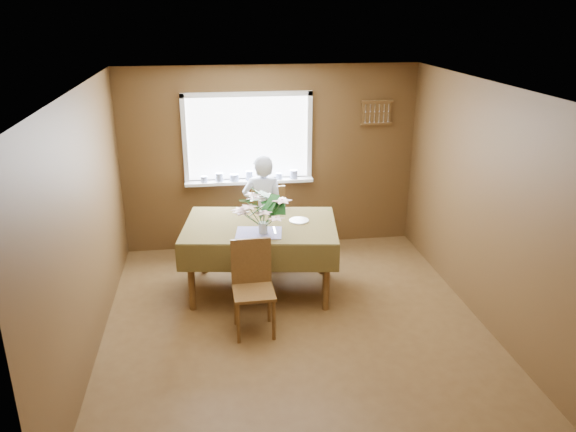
{
  "coord_description": "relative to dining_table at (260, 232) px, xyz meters",
  "views": [
    {
      "loc": [
        -0.81,
        -5.12,
        3.19
      ],
      "look_at": [
        0.0,
        0.55,
        1.05
      ],
      "focal_mm": 35.0,
      "sensor_mm": 36.0,
      "label": 1
    }
  ],
  "objects": [
    {
      "name": "window_assembly",
      "position": [
        -0.02,
        1.32,
        0.6
      ],
      "size": [
        1.72,
        0.2,
        1.22
      ],
      "color": "white",
      "rests_on": "wall_back"
    },
    {
      "name": "spoon_rack",
      "position": [
        1.73,
        1.34,
        1.11
      ],
      "size": [
        0.44,
        0.05,
        0.33
      ],
      "color": "brown",
      "rests_on": "wall_back"
    },
    {
      "name": "wall_right",
      "position": [
        2.28,
        -0.88,
        0.51
      ],
      "size": [
        0.0,
        4.5,
        4.5
      ],
      "primitive_type": "plane",
      "rotation": [
        1.57,
        0.0,
        -1.57
      ],
      "color": "brown",
      "rests_on": "floor"
    },
    {
      "name": "seated_woman",
      "position": [
        0.12,
        0.79,
        -0.01
      ],
      "size": [
        0.6,
        0.46,
        1.46
      ],
      "primitive_type": "imported",
      "rotation": [
        0.0,
        0.0,
        2.93
      ],
      "color": "white",
      "rests_on": "floor"
    },
    {
      "name": "wall_left",
      "position": [
        -1.72,
        -0.88,
        0.51
      ],
      "size": [
        0.0,
        4.5,
        4.5
      ],
      "primitive_type": "plane",
      "rotation": [
        1.57,
        0.0,
        1.57
      ],
      "color": "brown",
      "rests_on": "floor"
    },
    {
      "name": "wall_back",
      "position": [
        0.28,
        1.37,
        0.51
      ],
      "size": [
        4.0,
        0.0,
        4.0
      ],
      "primitive_type": "plane",
      "rotation": [
        1.57,
        0.0,
        0.0
      ],
      "color": "brown",
      "rests_on": "floor"
    },
    {
      "name": "flower_bouquet",
      "position": [
        0.01,
        -0.29,
        0.39
      ],
      "size": [
        0.51,
        0.51,
        0.44
      ],
      "rotation": [
        0.0,
        0.0,
        -0.42
      ],
      "color": "white",
      "rests_on": "dining_table"
    },
    {
      "name": "ceiling",
      "position": [
        0.28,
        -0.88,
        1.76
      ],
      "size": [
        4.5,
        4.5,
        0.0
      ],
      "primitive_type": "plane",
      "rotation": [
        3.14,
        0.0,
        0.0
      ],
      "color": "white",
      "rests_on": "wall_back"
    },
    {
      "name": "table_knife",
      "position": [
        0.14,
        -0.23,
        0.11
      ],
      "size": [
        0.02,
        0.21,
        0.0
      ],
      "primitive_type": "cube",
      "rotation": [
        0.0,
        0.0,
        -0.02
      ],
      "color": "silver",
      "rests_on": "dining_table"
    },
    {
      "name": "floor",
      "position": [
        0.28,
        -0.88,
        -0.74
      ],
      "size": [
        4.5,
        4.5,
        0.0
      ],
      "primitive_type": "plane",
      "color": "brown",
      "rests_on": "ground"
    },
    {
      "name": "wall_front",
      "position": [
        0.28,
        -3.13,
        0.51
      ],
      "size": [
        4.0,
        0.0,
        4.0
      ],
      "primitive_type": "plane",
      "rotation": [
        -1.57,
        0.0,
        0.0
      ],
      "color": "brown",
      "rests_on": "floor"
    },
    {
      "name": "dining_table",
      "position": [
        0.0,
        0.0,
        0.0
      ],
      "size": [
        1.9,
        1.43,
        0.85
      ],
      "rotation": [
        0.0,
        0.0,
        -0.14
      ],
      "color": "brown",
      "rests_on": "floor"
    },
    {
      "name": "chair_far",
      "position": [
        0.16,
        0.9,
        -0.18
      ],
      "size": [
        0.52,
        0.52,
        1.04
      ],
      "rotation": [
        0.0,
        0.0,
        3.33
      ],
      "color": "brown",
      "rests_on": "floor"
    },
    {
      "name": "side_plate",
      "position": [
        0.46,
        0.03,
        0.11
      ],
      "size": [
        0.29,
        0.29,
        0.01
      ],
      "primitive_type": "cylinder",
      "rotation": [
        0.0,
        0.0,
        -0.35
      ],
      "color": "white",
      "rests_on": "dining_table"
    },
    {
      "name": "chair_near",
      "position": [
        -0.16,
        -0.84,
        -0.21
      ],
      "size": [
        0.43,
        0.43,
        0.97
      ],
      "rotation": [
        0.0,
        0.0,
        0.02
      ],
      "color": "brown",
      "rests_on": "floor"
    }
  ]
}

